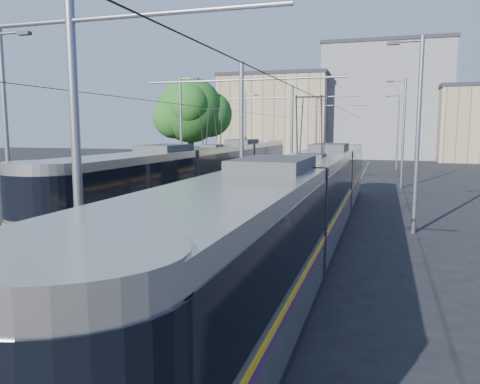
% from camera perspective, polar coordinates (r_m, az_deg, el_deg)
% --- Properties ---
extents(ground, '(160.00, 160.00, 0.00)m').
position_cam_1_polar(ground, '(14.55, -9.16, -9.67)').
color(ground, black).
rests_on(ground, ground).
extents(platform, '(4.00, 50.00, 0.30)m').
position_cam_1_polar(platform, '(30.36, 5.15, -0.26)').
color(platform, gray).
rests_on(platform, ground).
extents(tactile_strip_left, '(0.70, 50.00, 0.01)m').
position_cam_1_polar(tactile_strip_left, '(30.67, 2.51, 0.14)').
color(tactile_strip_left, gray).
rests_on(tactile_strip_left, platform).
extents(tactile_strip_right, '(0.70, 50.00, 0.01)m').
position_cam_1_polar(tactile_strip_right, '(30.08, 7.86, -0.08)').
color(tactile_strip_right, gray).
rests_on(tactile_strip_right, platform).
extents(rails, '(8.71, 70.00, 0.03)m').
position_cam_1_polar(rails, '(30.38, 5.15, -0.51)').
color(rails, gray).
rests_on(rails, ground).
extents(tram_left, '(2.43, 31.10, 5.50)m').
position_cam_1_polar(tram_left, '(28.05, -3.44, 2.31)').
color(tram_left, black).
rests_on(tram_left, ground).
extents(tram_right, '(2.43, 30.58, 5.50)m').
position_cam_1_polar(tram_right, '(17.81, 8.51, -0.35)').
color(tram_right, black).
rests_on(tram_right, ground).
extents(catenary, '(9.20, 70.00, 7.00)m').
position_cam_1_polar(catenary, '(27.30, 4.01, 8.08)').
color(catenary, slate).
rests_on(catenary, platform).
extents(street_lamps, '(15.18, 38.22, 8.00)m').
position_cam_1_polar(street_lamps, '(34.00, 6.65, 7.38)').
color(street_lamps, slate).
rests_on(street_lamps, ground).
extents(shelter, '(0.95, 1.31, 2.64)m').
position_cam_1_polar(shelter, '(24.68, 3.63, 1.52)').
color(shelter, black).
rests_on(shelter, platform).
extents(tree, '(5.88, 5.43, 8.54)m').
position_cam_1_polar(tree, '(39.11, -5.47, 9.75)').
color(tree, '#382314').
rests_on(tree, ground).
extents(building_left, '(16.32, 12.24, 12.65)m').
position_cam_1_polar(building_left, '(74.25, 4.57, 9.18)').
color(building_left, '#968B65').
rests_on(building_left, ground).
extents(building_centre, '(18.36, 14.28, 16.96)m').
position_cam_1_polar(building_centre, '(76.54, 17.24, 10.43)').
color(building_centre, slate).
rests_on(building_centre, ground).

